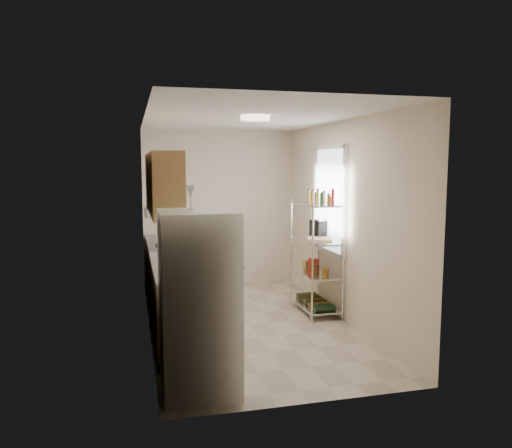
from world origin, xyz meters
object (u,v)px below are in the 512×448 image
at_px(espresso_machine, 318,228).
at_px(cutting_board, 319,239).
at_px(rice_cooker, 167,243).
at_px(refrigerator, 199,302).
at_px(frying_pan_large, 166,245).

bearing_deg(espresso_machine, cutting_board, -122.52).
distance_m(cutting_board, espresso_machine, 0.27).
relative_size(rice_cooker, cutting_board, 0.62).
height_order(refrigerator, rice_cooker, refrigerator).
relative_size(frying_pan_large, espresso_machine, 1.06).
bearing_deg(cutting_board, rice_cooker, 171.34).
distance_m(refrigerator, frying_pan_large, 2.64).
height_order(frying_pan_large, espresso_machine, espresso_machine).
bearing_deg(cutting_board, refrigerator, -133.67).
xyz_separation_m(frying_pan_large, espresso_machine, (2.10, -0.40, 0.22)).
bearing_deg(espresso_machine, frying_pan_large, 153.86).
bearing_deg(cutting_board, espresso_machine, 72.93).
xyz_separation_m(refrigerator, espresso_machine, (1.99, 2.24, 0.33)).
distance_m(refrigerator, espresso_machine, 3.01).
xyz_separation_m(frying_pan_large, cutting_board, (2.03, -0.63, 0.10)).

